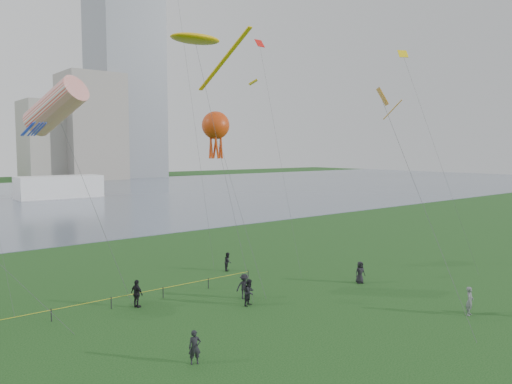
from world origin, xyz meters
TOP-DOWN VIEW (x-y plane):
  - ground_plane at (0.00, 0.00)m, footprint 400.00×400.00m
  - tower at (62.00, 168.00)m, footprint 24.00×24.00m
  - building_mid at (46.00, 162.00)m, footprint 20.00×20.00m
  - building_low at (32.00, 168.00)m, footprint 16.00×18.00m
  - pavilion_right at (14.00, 98.00)m, footprint 18.00×7.00m
  - fence at (-14.71, 15.27)m, footprint 24.07×0.07m
  - kite_flyer at (9.42, -0.92)m, footprint 0.80×0.64m
  - spectator_a at (-0.67, 9.89)m, footprint 1.11×0.99m
  - spectator_b at (-0.02, 11.36)m, footprint 1.36×1.06m
  - spectator_c at (-7.05, 14.48)m, footprint 0.73×1.22m
  - spectator_d at (10.04, 8.80)m, footprint 1.01×0.81m
  - spectator_f at (-8.81, 4.10)m, footprint 0.75×0.64m
  - spectator_g at (4.04, 19.05)m, footprint 1.03×1.03m
  - kite_stingray at (1.59, 20.14)m, footprint 4.68×11.57m
  - kite_windsock at (-11.13, 17.63)m, footprint 6.49×5.29m
  - kite_octopus at (2.83, 19.09)m, footprint 2.85×10.03m
  - kite_delta at (8.24, 5.20)m, footprint 3.97×10.08m
  - small_kites at (-3.21, 19.77)m, footprint 37.69×13.89m

SIDE VIEW (x-z plane):
  - ground_plane at x=0.00m, z-range 0.00..0.00m
  - fence at x=-14.71m, z-range 0.03..1.08m
  - spectator_g at x=4.04m, z-range 0.00..1.68m
  - spectator_f at x=-8.81m, z-range 0.00..1.76m
  - spectator_d at x=10.04m, z-range 0.00..1.81m
  - spectator_b at x=-0.02m, z-range 0.00..1.85m
  - spectator_a at x=-0.67m, z-range 0.00..1.88m
  - kite_flyer at x=9.42m, z-range 0.00..1.91m
  - spectator_c at x=-7.05m, z-range 0.00..1.95m
  - pavilion_right at x=14.00m, z-range 0.00..5.00m
  - kite_octopus at x=2.83m, z-range 5.87..20.17m
  - kite_windsock at x=-11.13m, z-range 5.93..21.80m
  - building_low at x=32.00m, z-range 0.00..28.00m
  - kite_delta at x=8.24m, z-range 6.38..21.84m
  - building_mid at x=46.00m, z-range 0.00..38.00m
  - kite_stingray at x=1.59m, z-range 9.95..30.80m
  - small_kites at x=-3.21m, z-range 15.93..27.47m
  - tower at x=62.00m, z-range 0.00..120.00m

